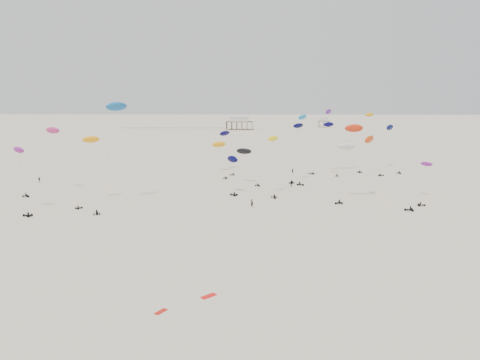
{
  "coord_description": "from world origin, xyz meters",
  "views": [
    {
      "loc": [
        3.86,
        -18.23,
        26.19
      ],
      "look_at": [
        0.0,
        88.0,
        7.0
      ],
      "focal_mm": 35.0,
      "sensor_mm": 36.0,
      "label": 1
    }
  ],
  "objects_px": {
    "pavilion_main": "(239,124)",
    "spectator_0": "(252,207)",
    "pavilion_small": "(324,123)",
    "rig_9": "(325,123)",
    "rig_4": "(246,156)",
    "rig_0": "(391,134)"
  },
  "relations": [
    {
      "from": "pavilion_main",
      "to": "spectator_0",
      "type": "bearing_deg",
      "value": -87.19
    },
    {
      "from": "pavilion_small",
      "to": "rig_0",
      "type": "distance_m",
      "value": 227.48
    },
    {
      "from": "pavilion_small",
      "to": "rig_9",
      "type": "bearing_deg",
      "value": -97.88
    },
    {
      "from": "rig_0",
      "to": "rig_9",
      "type": "bearing_deg",
      "value": 12.83
    },
    {
      "from": "pavilion_small",
      "to": "spectator_0",
      "type": "distance_m",
      "value": 294.91
    },
    {
      "from": "spectator_0",
      "to": "pavilion_main",
      "type": "bearing_deg",
      "value": -43.9
    },
    {
      "from": "rig_0",
      "to": "spectator_0",
      "type": "bearing_deg",
      "value": 38.82
    },
    {
      "from": "rig_9",
      "to": "rig_4",
      "type": "bearing_deg",
      "value": 146.96
    },
    {
      "from": "rig_0",
      "to": "rig_9",
      "type": "distance_m",
      "value": 28.66
    },
    {
      "from": "rig_4",
      "to": "rig_9",
      "type": "relative_size",
      "value": 0.52
    },
    {
      "from": "rig_0",
      "to": "rig_4",
      "type": "distance_m",
      "value": 61.08
    },
    {
      "from": "pavilion_main",
      "to": "rig_9",
      "type": "bearing_deg",
      "value": -80.01
    },
    {
      "from": "pavilion_main",
      "to": "rig_9",
      "type": "relative_size",
      "value": 0.96
    },
    {
      "from": "pavilion_small",
      "to": "rig_0",
      "type": "relative_size",
      "value": 0.46
    },
    {
      "from": "pavilion_small",
      "to": "rig_4",
      "type": "height_order",
      "value": "rig_4"
    },
    {
      "from": "pavilion_small",
      "to": "rig_9",
      "type": "height_order",
      "value": "rig_9"
    },
    {
      "from": "pavilion_small",
      "to": "pavilion_main",
      "type": "bearing_deg",
      "value": -156.8
    },
    {
      "from": "rig_4",
      "to": "spectator_0",
      "type": "xyz_separation_m",
      "value": [
        2.06,
        -29.95,
        -8.31
      ]
    },
    {
      "from": "rig_4",
      "to": "spectator_0",
      "type": "distance_m",
      "value": 31.15
    },
    {
      "from": "rig_0",
      "to": "rig_9",
      "type": "height_order",
      "value": "rig_9"
    },
    {
      "from": "rig_4",
      "to": "rig_9",
      "type": "bearing_deg",
      "value": -175.53
    },
    {
      "from": "pavilion_main",
      "to": "rig_9",
      "type": "distance_m",
      "value": 212.9
    }
  ]
}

